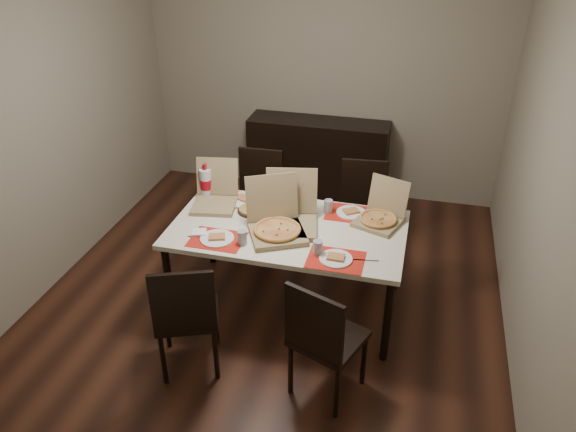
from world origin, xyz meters
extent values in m
cube|color=#3D1F12|center=(0.00, 0.00, -0.01)|extent=(3.80, 4.00, 0.02)
cube|color=gray|center=(0.00, 2.01, 1.30)|extent=(3.80, 0.02, 2.60)
cube|color=gray|center=(-1.91, 0.00, 1.30)|extent=(0.02, 4.00, 2.60)
cube|color=gray|center=(1.91, 0.00, 1.30)|extent=(0.02, 4.00, 2.60)
cube|color=black|center=(0.00, 1.78, 0.45)|extent=(1.50, 0.40, 0.90)
cube|color=beige|center=(0.16, -0.17, 0.73)|extent=(1.80, 1.00, 0.04)
cylinder|color=black|center=(-0.68, -0.61, 0.35)|extent=(0.06, 0.06, 0.71)
cylinder|color=black|center=(1.00, -0.61, 0.35)|extent=(0.06, 0.06, 0.71)
cylinder|color=black|center=(-0.68, 0.27, 0.35)|extent=(0.06, 0.06, 0.71)
cylinder|color=black|center=(1.00, 0.27, 0.35)|extent=(0.06, 0.06, 0.71)
cube|color=black|center=(-0.35, -0.99, 0.45)|extent=(0.54, 0.54, 0.04)
cube|color=black|center=(-0.28, -1.17, 0.70)|extent=(0.40, 0.18, 0.46)
cylinder|color=black|center=(-0.45, -1.23, 0.21)|extent=(0.04, 0.04, 0.43)
cylinder|color=black|center=(-0.12, -1.10, 0.21)|extent=(0.04, 0.04, 0.43)
cylinder|color=black|center=(-0.58, -0.89, 0.21)|extent=(0.04, 0.04, 0.43)
cylinder|color=black|center=(-0.25, -0.76, 0.21)|extent=(0.04, 0.04, 0.43)
cube|color=black|center=(0.65, -0.99, 0.45)|extent=(0.54, 0.54, 0.04)
cube|color=black|center=(0.58, -1.17, 0.70)|extent=(0.40, 0.18, 0.46)
cylinder|color=black|center=(0.42, -1.10, 0.21)|extent=(0.04, 0.04, 0.43)
cylinder|color=black|center=(0.75, -1.23, 0.21)|extent=(0.04, 0.04, 0.43)
cylinder|color=black|center=(0.55, -0.76, 0.21)|extent=(0.04, 0.04, 0.43)
cylinder|color=black|center=(0.88, -0.89, 0.21)|extent=(0.04, 0.04, 0.43)
cube|color=black|center=(-0.36, 0.65, 0.45)|extent=(0.43, 0.43, 0.04)
cube|color=black|center=(-0.36, 0.84, 0.70)|extent=(0.42, 0.04, 0.46)
cylinder|color=black|center=(-0.18, 0.83, 0.21)|extent=(0.04, 0.04, 0.43)
cylinder|color=black|center=(-0.54, 0.82, 0.21)|extent=(0.04, 0.04, 0.43)
cylinder|color=black|center=(-0.17, 0.47, 0.21)|extent=(0.04, 0.04, 0.43)
cylinder|color=black|center=(-0.53, 0.46, 0.21)|extent=(0.04, 0.04, 0.43)
cube|color=black|center=(0.64, 0.64, 0.45)|extent=(0.46, 0.46, 0.04)
cube|color=black|center=(0.62, 0.83, 0.70)|extent=(0.42, 0.07, 0.46)
cylinder|color=black|center=(0.80, 0.84, 0.21)|extent=(0.04, 0.04, 0.43)
cylinder|color=black|center=(0.45, 0.80, 0.21)|extent=(0.04, 0.04, 0.43)
cylinder|color=black|center=(0.84, 0.48, 0.21)|extent=(0.04, 0.04, 0.43)
cylinder|color=black|center=(0.48, 0.45, 0.21)|extent=(0.04, 0.04, 0.43)
cube|color=red|center=(-0.30, -0.48, 0.75)|extent=(0.40, 0.30, 0.00)
cylinder|color=white|center=(-0.30, -0.48, 0.76)|extent=(0.25, 0.25, 0.01)
cube|color=tan|center=(-0.30, -0.48, 0.78)|extent=(0.14, 0.12, 0.02)
cylinder|color=#9699A0|center=(-0.10, -0.49, 0.81)|extent=(0.07, 0.07, 0.11)
cube|color=#B2B2B7|center=(-0.43, -0.48, 0.75)|extent=(0.20, 0.04, 0.00)
cube|color=white|center=(-0.46, -0.44, 0.76)|extent=(0.13, 0.13, 0.02)
cube|color=red|center=(0.60, -0.52, 0.75)|extent=(0.40, 0.30, 0.00)
cylinder|color=white|center=(0.60, -0.52, 0.76)|extent=(0.24, 0.24, 0.01)
cube|color=tan|center=(0.60, -0.52, 0.78)|extent=(0.12, 0.09, 0.02)
cylinder|color=#9699A0|center=(0.46, -0.48, 0.81)|extent=(0.07, 0.07, 0.11)
cube|color=#B2B2B7|center=(0.80, -0.48, 0.75)|extent=(0.20, 0.04, 0.00)
cube|color=red|center=(-0.31, 0.15, 0.75)|extent=(0.40, 0.30, 0.00)
cylinder|color=white|center=(-0.31, 0.15, 0.76)|extent=(0.28, 0.28, 0.01)
cube|color=tan|center=(-0.31, 0.15, 0.78)|extent=(0.15, 0.13, 0.02)
cylinder|color=#9699A0|center=(-0.10, 0.10, 0.81)|extent=(0.07, 0.07, 0.11)
cube|color=#B2B2B7|center=(-0.45, 0.15, 0.75)|extent=(0.20, 0.04, 0.00)
cube|color=white|center=(-0.47, 0.19, 0.76)|extent=(0.13, 0.13, 0.02)
cube|color=red|center=(0.60, 0.16, 0.75)|extent=(0.40, 0.30, 0.00)
cylinder|color=white|center=(0.60, 0.16, 0.76)|extent=(0.24, 0.24, 0.01)
cube|color=tan|center=(0.60, 0.16, 0.78)|extent=(0.15, 0.14, 0.02)
cylinder|color=#9699A0|center=(0.42, 0.14, 0.81)|extent=(0.07, 0.07, 0.11)
cube|color=#B2B2B7|center=(0.78, 0.17, 0.75)|extent=(0.20, 0.04, 0.00)
cube|color=white|center=(0.23, -0.16, 0.76)|extent=(0.16, 0.16, 0.02)
cube|color=#89754F|center=(0.12, -0.31, 0.77)|extent=(0.54, 0.54, 0.04)
cube|color=#89754F|center=(0.03, -0.13, 0.97)|extent=(0.40, 0.26, 0.36)
cylinder|color=tan|center=(0.12, -0.31, 0.80)|extent=(0.46, 0.46, 0.02)
cube|color=#89754F|center=(0.83, 0.05, 0.77)|extent=(0.41, 0.41, 0.03)
cube|color=#89754F|center=(0.89, 0.20, 0.93)|extent=(0.33, 0.18, 0.29)
cylinder|color=tan|center=(0.83, 0.05, 0.79)|extent=(0.35, 0.35, 0.02)
cube|color=#89754F|center=(-0.50, 0.00, 0.77)|extent=(0.40, 0.40, 0.03)
cube|color=#89754F|center=(-0.53, 0.17, 0.94)|extent=(0.36, 0.14, 0.31)
cube|color=#89754F|center=(0.19, -0.18, 0.77)|extent=(0.47, 0.47, 0.04)
cube|color=#89754F|center=(0.15, 0.01, 0.97)|extent=(0.41, 0.17, 0.36)
cylinder|color=black|center=(-0.18, -0.01, 0.76)|extent=(0.23, 0.23, 0.01)
cylinder|color=#B39245|center=(-0.18, -0.01, 0.77)|extent=(0.21, 0.21, 0.02)
imported|color=white|center=(0.29, 0.01, 0.76)|extent=(0.12, 0.12, 0.02)
cylinder|color=silver|center=(-0.63, 0.15, 0.88)|extent=(0.10, 0.10, 0.25)
cylinder|color=#A40715|center=(-0.63, 0.15, 0.87)|extent=(0.10, 0.10, 0.09)
cylinder|color=#A40715|center=(-0.63, 0.15, 1.03)|extent=(0.03, 0.03, 0.05)
camera|label=1|loc=(1.09, -3.77, 2.99)|focal=35.00mm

